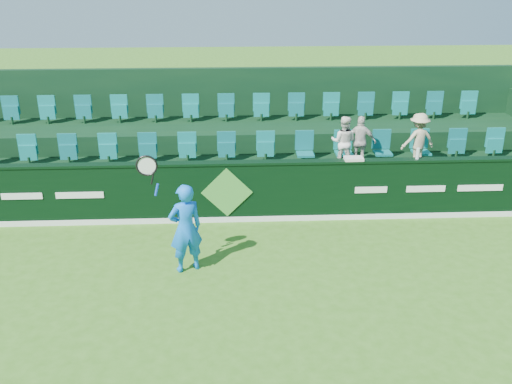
{
  "coord_description": "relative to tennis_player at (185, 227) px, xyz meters",
  "views": [
    {
      "loc": [
        0.08,
        -7.33,
        5.35
      ],
      "look_at": [
        0.57,
        2.8,
        1.15
      ],
      "focal_mm": 40.0,
      "sensor_mm": 36.0,
      "label": 1
    }
  ],
  "objects": [
    {
      "name": "stand_rear",
      "position": [
        0.75,
        5.54,
        0.36
      ],
      "size": [
        16.0,
        4.1,
        2.6
      ],
      "color": "black",
      "rests_on": "ground"
    },
    {
      "name": "spectator_right",
      "position": [
        5.19,
        3.22,
        0.57
      ],
      "size": [
        0.89,
        0.62,
        1.25
      ],
      "primitive_type": "imported",
      "rotation": [
        0.0,
        0.0,
        3.35
      ],
      "color": "#BFB187",
      "rests_on": "stand_tier_front"
    },
    {
      "name": "seat_row_front",
      "position": [
        0.75,
        3.6,
        0.24
      ],
      "size": [
        13.5,
        0.5,
        0.6
      ],
      "primitive_type": "cube",
      "color": "#107875",
      "rests_on": "stand_tier_front"
    },
    {
      "name": "spectator_middle",
      "position": [
        3.84,
        3.22,
        0.54
      ],
      "size": [
        0.76,
        0.49,
        1.2
      ],
      "primitive_type": "imported",
      "rotation": [
        0.0,
        0.0,
        2.84
      ],
      "color": "beige",
      "rests_on": "stand_tier_front"
    },
    {
      "name": "sponsor_hoarding",
      "position": [
        0.75,
        2.1,
        -0.19
      ],
      "size": [
        16.0,
        0.25,
        1.35
      ],
      "color": "black",
      "rests_on": "ground"
    },
    {
      "name": "ground",
      "position": [
        0.75,
        -1.9,
        -0.86
      ],
      "size": [
        60.0,
        60.0,
        0.0
      ],
      "primitive_type": "plane",
      "color": "#366B19",
      "rests_on": "ground"
    },
    {
      "name": "towel",
      "position": [
        3.45,
        2.1,
        0.52
      ],
      "size": [
        0.4,
        0.26,
        0.06
      ],
      "primitive_type": "cube",
      "color": "silver",
      "rests_on": "sponsor_hoarding"
    },
    {
      "name": "stand_tier_front",
      "position": [
        0.75,
        3.2,
        -0.46
      ],
      "size": [
        16.0,
        2.0,
        0.8
      ],
      "primitive_type": "cube",
      "color": "black",
      "rests_on": "ground"
    },
    {
      "name": "drinks_bottle",
      "position": [
        4.82,
        2.1,
        0.61
      ],
      "size": [
        0.08,
        0.08,
        0.24
      ],
      "primitive_type": "cylinder",
      "color": "silver",
      "rests_on": "sponsor_hoarding"
    },
    {
      "name": "stand_tier_back",
      "position": [
        0.75,
        5.1,
        -0.21
      ],
      "size": [
        16.0,
        1.8,
        1.3
      ],
      "primitive_type": "cube",
      "color": "black",
      "rests_on": "ground"
    },
    {
      "name": "seat_row_back",
      "position": [
        0.75,
        5.4,
        0.74
      ],
      "size": [
        13.5,
        0.5,
        0.6
      ],
      "primitive_type": "cube",
      "color": "#107875",
      "rests_on": "stand_tier_back"
    },
    {
      "name": "tennis_player",
      "position": [
        0.0,
        0.0,
        0.0
      ],
      "size": [
        1.18,
        0.61,
        2.31
      ],
      "color": "blue",
      "rests_on": "ground"
    },
    {
      "name": "spectator_left",
      "position": [
        3.44,
        3.22,
        0.54
      ],
      "size": [
        0.7,
        0.61,
        1.21
      ],
      "primitive_type": "imported",
      "rotation": [
        0.0,
        0.0,
        2.83
      ],
      "color": "white",
      "rests_on": "stand_tier_front"
    }
  ]
}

